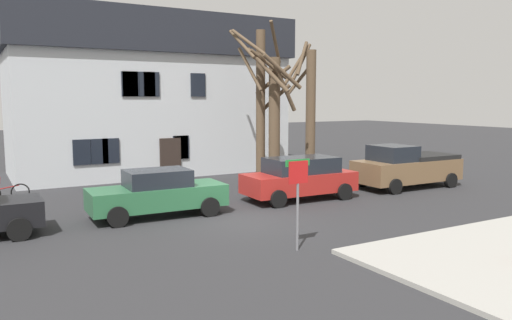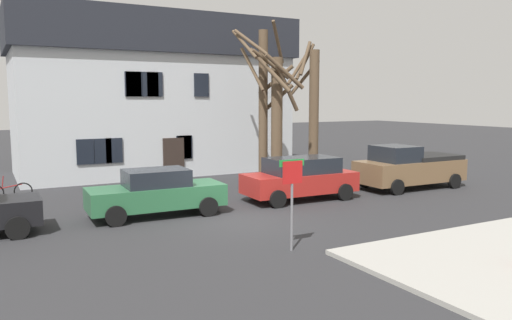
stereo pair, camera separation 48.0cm
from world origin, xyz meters
The scene contains 10 objects.
ground_plane centered at (0.00, 0.00, 0.00)m, with size 120.00×120.00×0.00m, color #2D2D30.
building_main centered at (1.11, 12.99, 4.36)m, with size 14.95×7.09×8.55m.
tree_bare_near centered at (4.60, 6.57, 4.11)m, with size 2.48×2.36×7.71m.
tree_bare_mid centered at (5.09, 5.99, 3.39)m, with size 2.70×2.71×6.45m.
tree_bare_far centered at (7.56, 6.61, 3.66)m, with size 2.21×1.54×7.06m.
car_green_sedan centered at (-2.22, 1.92, 0.83)m, with size 4.71×2.04×1.65m.
car_red_wagon centered at (3.78, 1.94, 0.90)m, with size 4.64×2.17×1.73m.
pickup_truck_brown centered at (9.68, 1.85, 0.96)m, with size 5.15×2.35×1.99m.
street_sign_pole centered at (-0.27, -3.80, 1.75)m, with size 0.76×0.07×2.48m.
bicycle_leaning centered at (-6.65, 7.27, 0.37)m, with size 1.75×0.08×1.03m.
Camera 1 is at (-7.79, -14.70, 4.05)m, focal length 35.35 mm.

